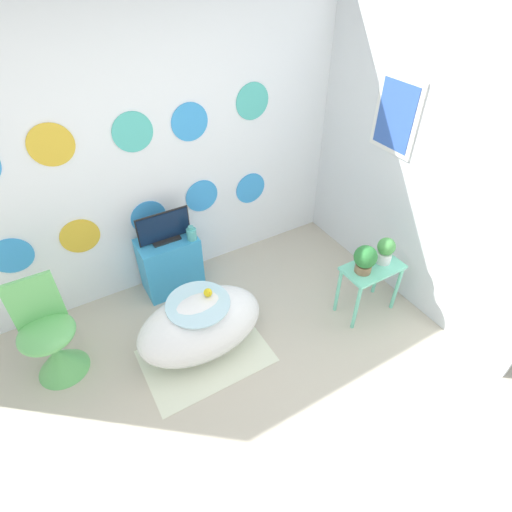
# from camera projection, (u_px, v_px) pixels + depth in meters

# --- Properties ---
(ground_plane) EXTENTS (12.00, 12.00, 0.00)m
(ground_plane) POSITION_uv_depth(u_px,v_px,m) (258.00, 447.00, 2.69)
(ground_plane) COLOR #BCB29E
(wall_back_dotted) EXTENTS (4.83, 0.05, 2.60)m
(wall_back_dotted) POSITION_uv_depth(u_px,v_px,m) (132.00, 156.00, 3.17)
(wall_back_dotted) COLOR white
(wall_back_dotted) RESTS_ON ground_plane
(wall_right) EXTENTS (0.06, 2.95, 2.60)m
(wall_right) POSITION_uv_depth(u_px,v_px,m) (401.00, 149.00, 3.26)
(wall_right) COLOR silver
(wall_right) RESTS_ON ground_plane
(rug) EXTENTS (0.99, 0.68, 0.01)m
(rug) POSITION_uv_depth(u_px,v_px,m) (206.00, 356.00, 3.26)
(rug) COLOR silver
(rug) RESTS_ON ground_plane
(bathtub) EXTENTS (1.03, 0.60, 0.53)m
(bathtub) POSITION_uv_depth(u_px,v_px,m) (201.00, 325.00, 3.17)
(bathtub) COLOR white
(bathtub) RESTS_ON ground_plane
(rubber_duck) EXTENTS (0.07, 0.07, 0.08)m
(rubber_duck) POSITION_uv_depth(u_px,v_px,m) (208.00, 292.00, 3.02)
(rubber_duck) COLOR yellow
(rubber_duck) RESTS_ON bathtub
(chair) EXTENTS (0.41, 0.41, 0.83)m
(chair) POSITION_uv_depth(u_px,v_px,m) (54.00, 346.00, 3.00)
(chair) COLOR #66C166
(chair) RESTS_ON ground_plane
(tv_cabinet) EXTENTS (0.53, 0.32, 0.56)m
(tv_cabinet) POSITION_uv_depth(u_px,v_px,m) (170.00, 264.00, 3.71)
(tv_cabinet) COLOR #389ED6
(tv_cabinet) RESTS_ON ground_plane
(tv) EXTENTS (0.47, 0.12, 0.28)m
(tv) POSITION_uv_depth(u_px,v_px,m) (164.00, 228.00, 3.46)
(tv) COLOR black
(tv) RESTS_ON tv_cabinet
(vase) EXTENTS (0.09, 0.09, 0.14)m
(vase) POSITION_uv_depth(u_px,v_px,m) (192.00, 234.00, 3.51)
(vase) COLOR #51B2AD
(vase) RESTS_ON tv_cabinet
(side_table) EXTENTS (0.52, 0.29, 0.51)m
(side_table) POSITION_uv_depth(u_px,v_px,m) (371.00, 276.00, 3.40)
(side_table) COLOR #72D8B7
(side_table) RESTS_ON ground_plane
(potted_plant_left) EXTENTS (0.19, 0.19, 0.25)m
(potted_plant_left) POSITION_uv_depth(u_px,v_px,m) (365.00, 259.00, 3.21)
(potted_plant_left) COLOR #8C6B4C
(potted_plant_left) RESTS_ON side_table
(potted_plant_right) EXTENTS (0.15, 0.15, 0.24)m
(potted_plant_right) POSITION_uv_depth(u_px,v_px,m) (386.00, 250.00, 3.31)
(potted_plant_right) COLOR white
(potted_plant_right) RESTS_ON side_table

